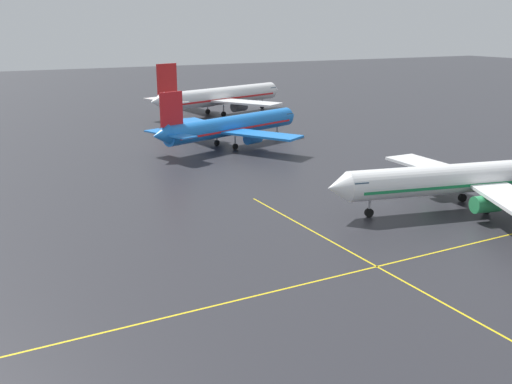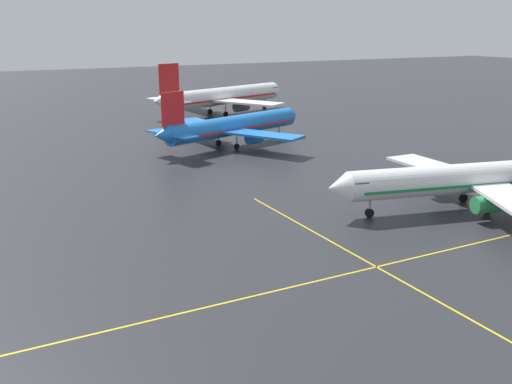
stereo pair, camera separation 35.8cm
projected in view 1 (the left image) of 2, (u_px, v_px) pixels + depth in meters
name	position (u px, v px, depth m)	size (l,w,h in m)	color
airliner_second_row	(467.00, 178.00, 67.58)	(34.61, 29.42, 10.84)	white
airliner_third_row	(231.00, 126.00, 102.54)	(33.94, 29.02, 10.81)	blue
airliner_far_left_stand	(220.00, 96.00, 139.01)	(40.62, 34.72, 12.93)	white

